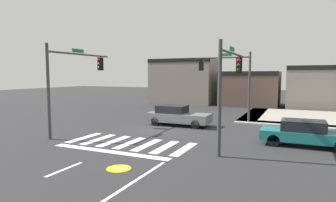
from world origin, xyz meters
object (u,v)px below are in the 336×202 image
(traffic_signal_northeast, at_px, (228,74))
(car_gray, at_px, (177,115))
(traffic_signal_southwest, at_px, (74,73))
(car_teal, at_px, (305,133))
(traffic_signal_southeast, at_px, (230,76))

(traffic_signal_northeast, distance_m, car_gray, 5.47)
(traffic_signal_northeast, distance_m, traffic_signal_southwest, 11.87)
(car_teal, bearing_deg, traffic_signal_southeast, 25.96)
(traffic_signal_southwest, bearing_deg, traffic_signal_northeast, -43.60)
(traffic_signal_southeast, height_order, car_gray, traffic_signal_southeast)
(traffic_signal_northeast, relative_size, car_gray, 1.19)
(traffic_signal_northeast, xyz_separation_m, car_gray, (-3.06, -3.27, -3.14))
(traffic_signal_southeast, distance_m, car_gray, 7.65)
(traffic_signal_southeast, relative_size, car_gray, 1.18)
(traffic_signal_southeast, xyz_separation_m, car_gray, (-5.04, 4.88, -3.04))
(traffic_signal_southwest, bearing_deg, traffic_signal_southeast, -87.53)
(traffic_signal_southwest, xyz_separation_m, car_teal, (13.89, 2.25, -3.25))
(traffic_signal_southeast, bearing_deg, traffic_signal_southwest, 92.47)
(car_teal, distance_m, car_gray, 9.29)
(traffic_signal_northeast, relative_size, traffic_signal_southeast, 1.00)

